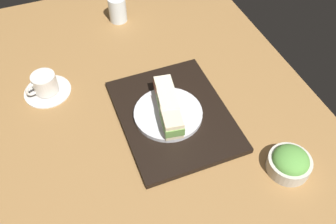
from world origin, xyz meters
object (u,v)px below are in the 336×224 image
sandwich_middle (168,106)px  sandwich_far (165,91)px  sandwich_near (172,122)px  drinking_glass (117,9)px  coffee_cup (45,86)px  sandwich_plate (168,114)px  salad_bowl (290,162)px

sandwich_middle → sandwich_far: 5.87cm
sandwich_near → drinking_glass: (57.30, -1.38, -1.24)cm
sandwich_near → coffee_cup: (29.39, 29.64, -3.02)cm
sandwich_plate → drinking_glass: bearing=-0.2°
sandwich_middle → salad_bowl: (-26.74, -22.79, -2.99)cm
sandwich_middle → salad_bowl: 35.26cm
sandwich_middle → drinking_glass: 51.57cm
sandwich_plate → sandwich_far: bearing=-11.4°
sandwich_near → sandwich_far: (11.50, -2.32, -0.14)cm
salad_bowl → drinking_glass: 81.50cm
sandwich_near → sandwich_middle: (5.75, -1.16, 0.08)cm
coffee_cup → drinking_glass: 41.76cm
sandwich_middle → coffee_cup: sandwich_middle is taller
sandwich_far → salad_bowl: sandwich_far is taller
salad_bowl → drinking_glass: drinking_glass is taller
sandwich_near → drinking_glass: size_ratio=0.98×
sandwich_far → sandwich_near: bearing=168.6°
sandwich_middle → sandwich_far: sandwich_middle is taller
sandwich_near → salad_bowl: bearing=-131.2°
sandwich_plate → sandwich_middle: 3.45cm
sandwich_plate → drinking_glass: (51.55, -0.22, 2.13)cm
salad_bowl → sandwich_far: bearing=33.7°
sandwich_middle → salad_bowl: size_ratio=0.81×
sandwich_near → sandwich_far: 11.73cm
salad_bowl → coffee_cup: (50.38, 53.59, -0.12)cm
salad_bowl → drinking_glass: (78.29, 22.57, 1.67)cm
drinking_glass → sandwich_middle: bearing=179.8°
coffee_cup → sandwich_plate: bearing=-127.5°
salad_bowl → sandwich_middle: bearing=40.4°
sandwich_middle → coffee_cup: 38.94cm
sandwich_plate → coffee_cup: bearing=52.5°
drinking_glass → sandwich_near: bearing=178.6°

